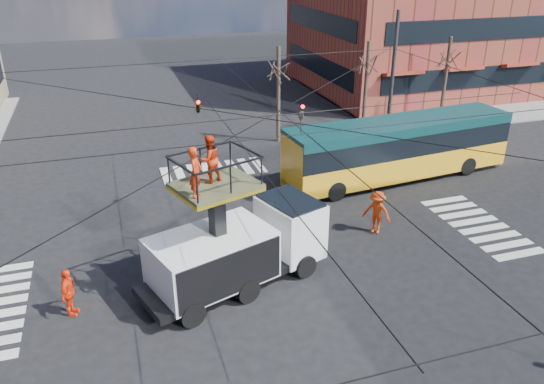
{
  "coord_description": "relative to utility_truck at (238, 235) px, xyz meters",
  "views": [
    {
      "loc": [
        -5.26,
        -17.13,
        11.36
      ],
      "look_at": [
        0.68,
        1.34,
        2.37
      ],
      "focal_mm": 35.0,
      "sensor_mm": 36.0,
      "label": 1
    }
  ],
  "objects": [
    {
      "name": "ground",
      "position": [
        1.36,
        1.02,
        -1.99
      ],
      "size": [
        120.0,
        120.0,
        0.0
      ],
      "primitive_type": "plane",
      "color": "black",
      "rests_on": "ground"
    },
    {
      "name": "sidewalk_ne",
      "position": [
        22.36,
        22.02,
        -1.93
      ],
      "size": [
        18.0,
        18.0,
        0.12
      ],
      "primitive_type": "cube",
      "color": "slate",
      "rests_on": "ground"
    },
    {
      "name": "crosswalks",
      "position": [
        1.36,
        1.02,
        -1.98
      ],
      "size": [
        22.4,
        22.4,
        0.02
      ],
      "primitive_type": null,
      "color": "silver",
      "rests_on": "ground"
    },
    {
      "name": "building_ne",
      "position": [
        23.34,
        25.0,
        5.02
      ],
      "size": [
        20.06,
        16.06,
        14.0
      ],
      "color": "brown",
      "rests_on": "ground"
    },
    {
      "name": "overhead_network",
      "position": [
        1.29,
        1.42,
        2.3
      ],
      "size": [
        24.24,
        24.24,
        8.0
      ],
      "color": "#2D2D30",
      "rests_on": "ground"
    },
    {
      "name": "tree_a",
      "position": [
        6.36,
        14.52,
        2.64
      ],
      "size": [
        2.0,
        2.0,
        6.0
      ],
      "color": "#382B21",
      "rests_on": "ground"
    },
    {
      "name": "tree_b",
      "position": [
        12.36,
        14.52,
        2.64
      ],
      "size": [
        2.0,
        2.0,
        6.0
      ],
      "color": "#382B21",
      "rests_on": "ground"
    },
    {
      "name": "tree_c",
      "position": [
        18.36,
        14.52,
        2.64
      ],
      "size": [
        2.0,
        2.0,
        6.0
      ],
      "color": "#382B21",
      "rests_on": "ground"
    },
    {
      "name": "utility_truck",
      "position": [
        0.0,
        0.0,
        0.0
      ],
      "size": [
        7.37,
        4.44,
        5.88
      ],
      "rotation": [
        0.0,
        0.0,
        0.33
      ],
      "color": "black",
      "rests_on": "ground"
    },
    {
      "name": "city_bus",
      "position": [
        10.57,
        6.97,
        -0.26
      ],
      "size": [
        12.85,
        3.84,
        3.2
      ],
      "rotation": [
        0.0,
        0.0,
        0.1
      ],
      "color": "gold",
      "rests_on": "ground"
    },
    {
      "name": "traffic_cone",
      "position": [
        -3.39,
        -0.29,
        -1.61
      ],
      "size": [
        0.36,
        0.36,
        0.76
      ],
      "primitive_type": "cone",
      "color": "red",
      "rests_on": "ground"
    },
    {
      "name": "worker_ground",
      "position": [
        -5.89,
        -0.11,
        -1.11
      ],
      "size": [
        0.72,
        1.11,
        1.76
      ],
      "primitive_type": "imported",
      "rotation": [
        0.0,
        0.0,
        1.27
      ],
      "color": "#FF3910",
      "rests_on": "ground"
    },
    {
      "name": "flagger",
      "position": [
        6.63,
        1.87,
        -1.01
      ],
      "size": [
        1.37,
        1.42,
        1.94
      ],
      "primitive_type": "imported",
      "rotation": [
        0.0,
        0.0,
        -0.84
      ],
      "color": "#EB410E",
      "rests_on": "ground"
    }
  ]
}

